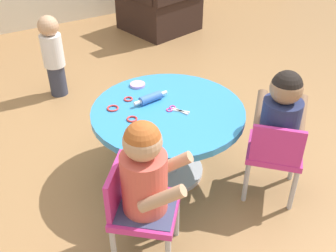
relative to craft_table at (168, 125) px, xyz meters
The scene contains 14 objects.
ground_plane 0.36m from the craft_table, ahead, with size 10.00×10.00×0.00m, color #9E7247.
craft_table is the anchor object (origin of this frame).
child_chair_left 0.63m from the craft_table, 133.66° to the right, with size 0.42×0.42×0.54m.
seated_child_left 0.65m from the craft_table, 130.00° to the right, with size 0.44×0.43×0.51m.
child_chair_right 0.63m from the craft_table, 48.72° to the right, with size 0.42×0.42×0.54m.
seated_child_right 0.65m from the craft_table, 45.05° to the right, with size 0.43×0.43×0.51m.
armchair_dark 2.46m from the craft_table, 60.78° to the left, with size 0.84×0.85×0.85m.
toddler_standing 1.35m from the craft_table, 101.85° to the left, with size 0.17×0.17×0.67m.
rolling_pin 0.19m from the craft_table, 109.75° to the left, with size 0.23×0.06×0.05m.
craft_scissors 0.12m from the craft_table, 43.71° to the right, with size 0.12×0.14×0.01m.
playdough_blob_0 0.36m from the craft_table, 94.10° to the left, with size 0.10×0.10×0.02m, color #CC99E5.
cookie_cutter_0 0.25m from the craft_table, behind, with size 0.06×0.06×0.01m, color red.
cookie_cutter_1 0.34m from the craft_table, 148.94° to the left, with size 0.07×0.07×0.01m, color red.
cookie_cutter_2 0.28m from the craft_table, 125.43° to the left, with size 0.05×0.05×0.01m, color red.
Camera 1 is at (-0.99, -1.66, 1.69)m, focal length 42.68 mm.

